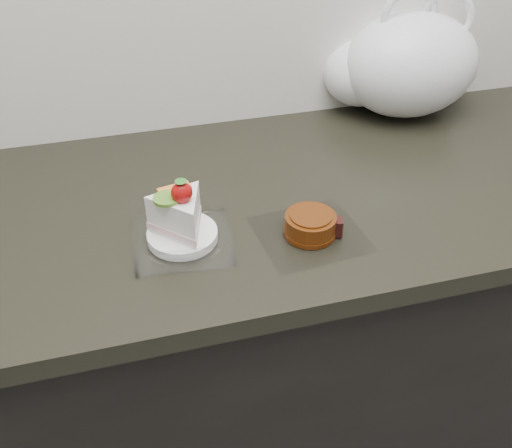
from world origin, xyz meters
TOP-DOWN VIEW (x-y plane):
  - counter at (0.00, 1.69)m, footprint 2.04×0.64m
  - cake_tray at (-0.18, 1.58)m, footprint 0.18×0.18m
  - mooncake_wrap at (0.04, 1.54)m, footprint 0.19×0.18m
  - plastic_bag at (0.40, 1.95)m, footprint 0.39×0.31m

SIDE VIEW (x-z plane):
  - counter at x=0.00m, z-range 0.00..0.90m
  - mooncake_wrap at x=0.04m, z-range 0.90..0.94m
  - cake_tray at x=-0.18m, z-range 0.87..1.00m
  - plastic_bag at x=0.40m, z-range 0.87..1.17m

